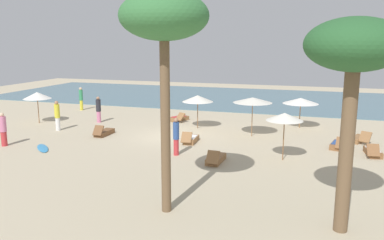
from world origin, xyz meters
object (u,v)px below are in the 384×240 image
umbrella_3 (198,99)px  lounger_5 (338,145)px  lounger_3 (179,118)px  person_2 (81,98)px  umbrella_4 (285,117)px  lounger_0 (104,132)px  umbrella_0 (37,95)px  palm_0 (354,52)px  umbrella_1 (253,100)px  person_4 (98,109)px  lounger_2 (373,152)px  person_3 (176,136)px  surfboard (43,148)px  lounger_1 (191,139)px  person_0 (3,129)px  umbrella_2 (301,101)px  lounger_4 (216,159)px  person_1 (57,115)px  lounger_6 (358,139)px  palm_1 (164,21)px

umbrella_3 → lounger_5: bearing=-15.6°
lounger_3 → person_2: person_2 is taller
umbrella_4 → lounger_0: 11.07m
umbrella_0 → palm_0: size_ratio=0.34×
umbrella_1 → person_4: size_ratio=1.28×
lounger_2 → person_3: person_3 is taller
surfboard → person_3: bearing=8.3°
lounger_1 → palm_0: palm_0 is taller
umbrella_1 → person_0: size_ratio=1.28×
lounger_0 → person_4: bearing=124.8°
person_3 → lounger_0: bearing=154.8°
umbrella_2 → lounger_1: umbrella_2 is taller
person_2 → person_3: person_3 is taller
palm_0 → umbrella_4: bearing=108.6°
person_2 → person_3: size_ratio=1.00×
lounger_3 → person_3: 8.66m
umbrella_0 → umbrella_4: size_ratio=0.94×
umbrella_3 → lounger_5: 9.03m
person_0 → person_2: person_2 is taller
lounger_2 → lounger_4: size_ratio=1.02×
person_1 → surfboard: size_ratio=1.13×
lounger_6 → palm_0: bearing=-97.3°
umbrella_0 → surfboard: bearing=-50.1°
person_3 → person_4: size_ratio=1.04×
umbrella_2 → lounger_3: (-8.30, -0.22, -1.61)m
lounger_4 → person_2: person_2 is taller
umbrella_1 → lounger_5: umbrella_1 is taller
person_2 → person_3: bearing=-39.8°
umbrella_4 → lounger_5: (2.61, 3.09, -1.93)m
lounger_3 → lounger_5: 11.36m
person_4 → palm_1: bearing=-51.2°
umbrella_2 → person_4: umbrella_2 is taller
lounger_2 → person_4: size_ratio=0.95×
umbrella_1 → lounger_5: (4.81, -1.27, -2.00)m
lounger_1 → lounger_6: size_ratio=0.98×
lounger_2 → person_2: bearing=161.7°
lounger_1 → person_2: bearing=148.3°
umbrella_0 → person_4: (3.86, 1.44, -1.00)m
person_0 → person_2: size_ratio=0.97×
lounger_3 → palm_0: bearing=-54.3°
lounger_3 → palm_0: palm_0 is taller
lounger_0 → person_3: bearing=-25.2°
lounger_3 → lounger_1: bearing=-64.2°
umbrella_3 → person_1: bearing=-158.1°
lounger_2 → lounger_0: bearing=-178.9°
lounger_6 → person_3: (-8.90, -5.62, 0.81)m
umbrella_1 → person_1: (-11.98, -2.21, -1.21)m
surfboard → lounger_3: bearing=64.6°
umbrella_2 → surfboard: bearing=-143.4°
umbrella_3 → person_3: size_ratio=1.15×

